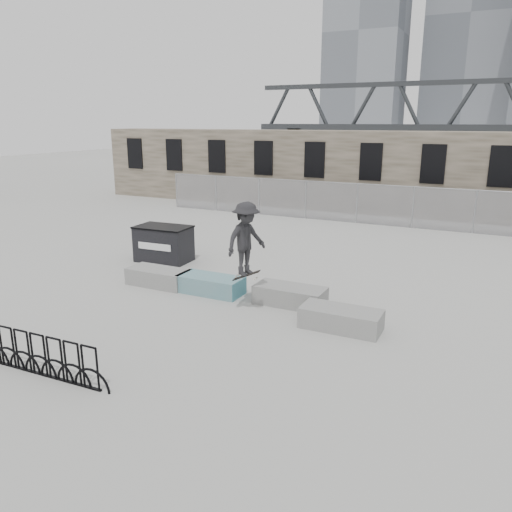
{
  "coord_description": "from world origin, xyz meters",
  "views": [
    {
      "loc": [
        6.44,
        -12.19,
        5.05
      ],
      "look_at": [
        0.37,
        0.18,
        1.3
      ],
      "focal_mm": 35.0,
      "sensor_mm": 36.0,
      "label": 1
    }
  ],
  "objects": [
    {
      "name": "planter_offset",
      "position": [
        3.23,
        -0.84,
        0.28
      ],
      "size": [
        2.0,
        0.9,
        0.53
      ],
      "color": "gray",
      "rests_on": "ground"
    },
    {
      "name": "planter_far_left",
      "position": [
        -2.97,
        -0.03,
        0.28
      ],
      "size": [
        2.0,
        0.9,
        0.53
      ],
      "color": "gray",
      "rests_on": "ground"
    },
    {
      "name": "skyline_towers",
      "position": [
        -1.01,
        93.81,
        20.79
      ],
      "size": [
        58.0,
        28.0,
        48.0
      ],
      "color": "slate",
      "rests_on": "ground"
    },
    {
      "name": "skateboarder",
      "position": [
        0.57,
        -0.82,
        2.04
      ],
      "size": [
        1.12,
        1.44,
        2.16
      ],
      "rotation": [
        0.0,
        0.0,
        1.22
      ],
      "color": "black",
      "rests_on": "ground"
    },
    {
      "name": "planter_center_left",
      "position": [
        -1.1,
        0.04,
        0.28
      ],
      "size": [
        2.0,
        0.9,
        0.53
      ],
      "color": "teal",
      "rests_on": "ground"
    },
    {
      "name": "planter_center_right",
      "position": [
        1.43,
        0.2,
        0.28
      ],
      "size": [
        2.0,
        0.9,
        0.53
      ],
      "color": "gray",
      "rests_on": "ground"
    },
    {
      "name": "dumpster",
      "position": [
        -4.5,
        2.35,
        0.66
      ],
      "size": [
        2.06,
        1.33,
        1.32
      ],
      "rotation": [
        0.0,
        0.0,
        0.05
      ],
      "color": "black",
      "rests_on": "ground"
    },
    {
      "name": "stone_wall",
      "position": [
        0.0,
        16.24,
        2.26
      ],
      "size": [
        36.0,
        2.58,
        4.5
      ],
      "color": "brown",
      "rests_on": "ground"
    },
    {
      "name": "bike_rack",
      "position": [
        -1.6,
        -5.84,
        0.44
      ],
      "size": [
        3.59,
        0.15,
        0.9
      ],
      "rotation": [
        0.0,
        0.0,
        0.03
      ],
      "color": "black",
      "rests_on": "ground"
    },
    {
      "name": "chainlink_fence",
      "position": [
        -0.0,
        12.5,
        1.04
      ],
      "size": [
        22.06,
        0.06,
        2.02
      ],
      "color": "gray",
      "rests_on": "ground"
    },
    {
      "name": "ground",
      "position": [
        0.0,
        0.0,
        0.0
      ],
      "size": [
        120.0,
        120.0,
        0.0
      ],
      "primitive_type": "plane",
      "color": "#A9A8A4",
      "rests_on": "ground"
    }
  ]
}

